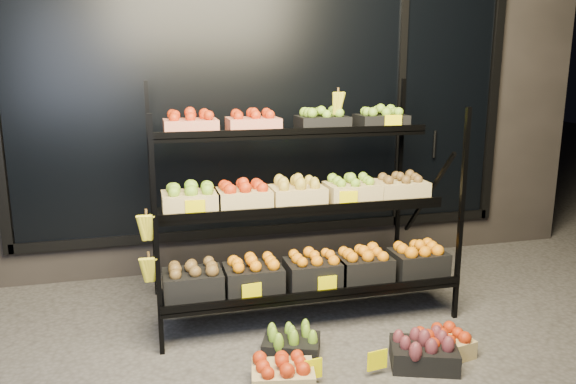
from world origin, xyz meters
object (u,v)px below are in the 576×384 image
object	(u,v)px
display_rack	(300,206)
floor_crate_midleft	(291,343)
floor_crate_midright	(442,343)
floor_crate_left	(283,373)

from	to	relation	value
display_rack	floor_crate_midleft	bearing A→B (deg)	-109.82
floor_crate_midright	display_rack	bearing A→B (deg)	116.98
display_rack	floor_crate_left	size ratio (longest dim) A/B	5.60
floor_crate_midleft	display_rack	bearing A→B (deg)	91.68
display_rack	floor_crate_midleft	size ratio (longest dim) A/B	5.29
floor_crate_left	floor_crate_midright	size ratio (longest dim) A/B	1.03
floor_crate_left	floor_crate_midright	bearing A→B (deg)	15.95
display_rack	floor_crate_midright	world-z (taller)	display_rack
floor_crate_left	floor_crate_midleft	distance (m)	0.35
floor_crate_left	floor_crate_midleft	size ratio (longest dim) A/B	0.95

